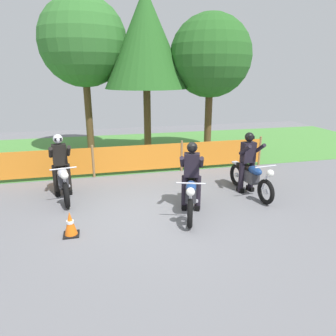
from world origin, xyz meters
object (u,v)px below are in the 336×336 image
Objects in this scene: motorcycle_third at (191,194)px; rider_trailing at (248,160)px; motorcycle_trailing at (251,178)px; traffic_cone at (70,224)px; rider_third at (192,172)px; rider_lead at (60,163)px; motorcycle_lead at (63,180)px.

motorcycle_third is 1.20× the size of rider_trailing.
traffic_cone is at bearing -80.65° from motorcycle_trailing.
rider_trailing is at bearing 16.83° from traffic_cone.
motorcycle_trailing is 2.02m from rider_third.
rider_trailing is 3.19× the size of traffic_cone.
motorcycle_trailing is 1.23× the size of rider_lead.
rider_trailing is (5.00, -0.94, 0.00)m from rider_lead.
rider_lead is (-5.02, 1.14, 0.44)m from motorcycle_trailing.
motorcycle_trailing is 0.49m from rider_trailing.
motorcycle_trailing is at bearing 69.33° from motorcycle_lead.
rider_lead is 3.56m from rider_third.
motorcycle_trailing is at bearing 0.57° from rider_trailing.
motorcycle_lead is 0.48m from rider_lead.
rider_lead is (-0.04, 0.20, 0.43)m from motorcycle_lead.
motorcycle_trailing is 2.11m from motorcycle_third.
rider_third is (3.09, -1.50, 0.46)m from motorcycle_lead.
motorcycle_third is 3.64m from rider_lead.
rider_trailing is at bearing 71.54° from motorcycle_lead.
motorcycle_lead is 1.25× the size of rider_trailing.
motorcycle_trailing is 3.92× the size of traffic_cone.
motorcycle_third is at bearing -73.50° from motorcycle_trailing.
traffic_cone is (-2.72, -0.43, -0.22)m from motorcycle_third.
rider_lead is 2.47m from traffic_cone.
rider_third is 3.19× the size of traffic_cone.
traffic_cone is (0.33, -2.35, -0.66)m from rider_lead.
rider_lead is at bearing 98.07° from traffic_cone.
traffic_cone is (-2.80, -0.65, -0.69)m from rider_third.
rider_lead is at bearing -179.43° from motorcycle_lead.
rider_third is at bearing 54.14° from motorcycle_lead.
rider_third is at bearing -78.59° from motorcycle_trailing.
rider_trailing is at bearing 130.93° from rider_third.
motorcycle_lead is 1.25× the size of rider_third.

